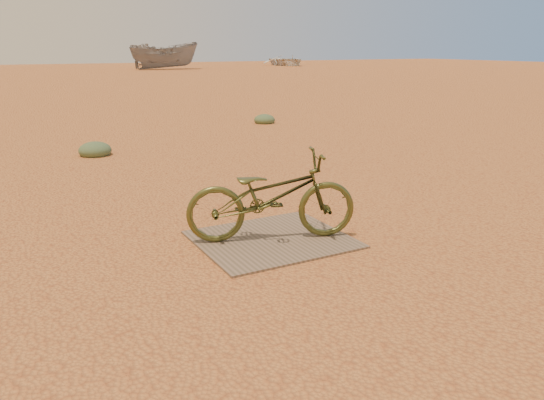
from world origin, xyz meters
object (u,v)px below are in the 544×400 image
bicycle (272,196)px  boat_far_right (287,60)px  plywood_board (272,239)px  boat_mid_right (165,56)px

bicycle → boat_far_right: size_ratio=0.33×
plywood_board → bicycle: size_ratio=0.88×
boat_mid_right → boat_far_right: 13.81m
bicycle → boat_mid_right: bearing=3.1°
plywood_board → boat_far_right: bearing=59.8°
boat_far_right → bicycle: bearing=-121.5°
plywood_board → boat_mid_right: (11.66, 40.46, 1.11)m
bicycle → boat_far_right: bearing=-11.0°
plywood_board → boat_mid_right: bearing=73.9°
bicycle → boat_mid_right: 42.11m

